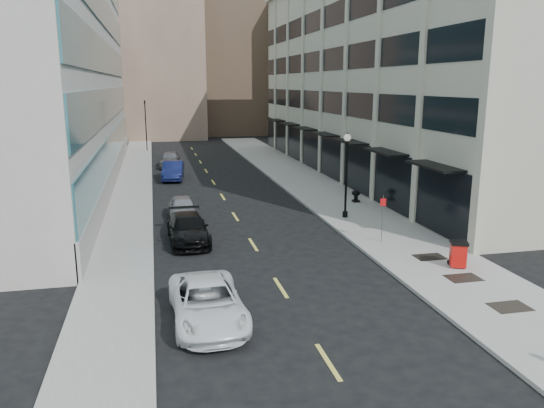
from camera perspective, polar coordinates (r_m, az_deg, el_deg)
name	(u,v)px	position (r m, az deg, el deg)	size (l,w,h in m)	color
ground	(293,308)	(19.91, 2.31, -11.07)	(160.00, 160.00, 0.00)	black
sidewalk_right	(321,191)	(40.32, 5.30, 1.36)	(5.00, 80.00, 0.15)	gray
sidewalk_left	(130,200)	(38.45, -14.98, 0.41)	(3.00, 80.00, 0.15)	gray
building_right	(401,73)	(49.57, 13.68, 13.57)	(15.30, 46.50, 18.25)	#BDB6A0
skyline_tan_near	(153,43)	(85.78, -12.66, 16.52)	(14.00, 18.00, 28.00)	#9C7C66
skyline_brown	(228,27)	(90.91, -4.78, 18.45)	(12.00, 16.00, 34.00)	brown
skyline_tan_far	(92,65)	(96.06, -18.75, 13.95)	(12.00, 14.00, 22.00)	#9C7C66
skyline_stone	(296,71)	(86.63, 2.65, 14.12)	(10.00, 14.00, 20.00)	#BDB6A0
grate_near	(510,307)	(21.40, 24.22, -10.05)	(1.40, 1.00, 0.01)	black
grate_mid	(463,278)	(23.67, 19.89, -7.49)	(1.40, 1.00, 0.01)	black
grate_far	(430,257)	(25.92, 16.59, -5.48)	(1.40, 1.00, 0.01)	black
road_centerline	(228,206)	(35.82, -4.71, -0.20)	(0.15, 68.20, 0.01)	#D8CC4C
traffic_signal	(145,104)	(65.62, -13.53, 10.45)	(0.66, 0.66, 6.98)	black
car_white_van	(207,303)	(18.64, -6.96, -10.48)	(2.38, 5.17, 1.44)	white
car_black_pickup	(188,229)	(27.80, -9.01, -2.65)	(2.00, 4.92, 1.43)	black
car_silver_sedan	(183,208)	(32.52, -9.59, -0.42)	(1.66, 4.12, 1.40)	gray
car_blue_sedan	(173,171)	(46.18, -10.59, 3.56)	(1.66, 4.76, 1.57)	#151C4F
car_grey_sedan	(170,159)	(53.09, -10.90, 4.76)	(1.89, 4.70, 1.60)	slate
trash_bin	(458,253)	(24.77, 19.39, -5.00)	(0.94, 0.94, 1.18)	red
lamppost	(347,168)	(31.85, 8.02, 3.88)	(0.43, 0.43, 5.14)	black
sign_post	(383,212)	(27.33, 11.82, -0.86)	(0.28, 0.10, 2.44)	slate
urn_planter	(356,195)	(36.60, 9.02, 0.99)	(0.59, 0.59, 0.81)	black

